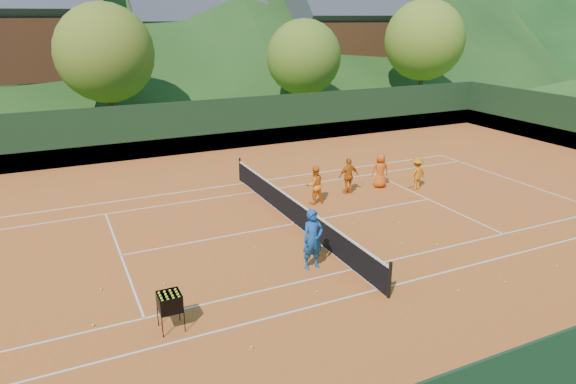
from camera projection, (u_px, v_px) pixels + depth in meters
name	position (u px, v px, depth m)	size (l,w,h in m)	color
ground	(295.00, 224.00, 19.51)	(400.00, 400.00, 0.00)	#2A5019
clay_court	(295.00, 224.00, 19.51)	(40.00, 24.00, 0.02)	#BD561E
coach	(313.00, 239.00, 15.78)	(0.71, 0.46, 1.94)	#164A94
student_a	(315.00, 185.00, 21.36)	(0.79, 0.61, 1.62)	orange
student_b	(349.00, 176.00, 22.53)	(0.95, 0.40, 1.63)	orange
student_c	(380.00, 170.00, 23.39)	(0.78, 0.51, 1.60)	#DF5513
student_d	(417.00, 174.00, 23.11)	(0.97, 0.56, 1.50)	orange
tennis_ball_0	(402.00, 243.00, 17.75)	(0.07, 0.07, 0.07)	#C1DD24
tennis_ball_1	(458.00, 290.00, 14.69)	(0.07, 0.07, 0.07)	#C1DD24
tennis_ball_3	(255.00, 248.00, 17.37)	(0.07, 0.07, 0.07)	#C1DD24
tennis_ball_4	(400.00, 223.00, 19.51)	(0.07, 0.07, 0.07)	#C1DD24
tennis_ball_6	(177.00, 311.00, 13.68)	(0.07, 0.07, 0.07)	#C1DD24
tennis_ball_8	(557.00, 266.00, 16.12)	(0.07, 0.07, 0.07)	#C1DD24
tennis_ball_9	(317.00, 291.00, 14.64)	(0.07, 0.07, 0.07)	#C1DD24
tennis_ball_10	(505.00, 282.00, 15.15)	(0.07, 0.07, 0.07)	#C1DD24
tennis_ball_11	(93.00, 325.00, 13.05)	(0.07, 0.07, 0.07)	#C1DD24
tennis_ball_13	(252.00, 347.00, 12.18)	(0.07, 0.07, 0.07)	#C1DD24
tennis_ball_14	(437.00, 245.00, 17.63)	(0.07, 0.07, 0.07)	#C1DD24
tennis_ball_15	(165.00, 284.00, 15.07)	(0.07, 0.07, 0.07)	#C1DD24
tennis_ball_16	(101.00, 289.00, 14.77)	(0.07, 0.07, 0.07)	#C1DD24
tennis_ball_17	(352.00, 224.00, 19.38)	(0.07, 0.07, 0.07)	#C1DD24
court_lines	(295.00, 223.00, 19.50)	(23.83, 11.03, 0.00)	white
tennis_net	(295.00, 211.00, 19.34)	(0.10, 12.07, 1.10)	black
perimeter_fence	(295.00, 193.00, 19.10)	(40.40, 24.24, 3.00)	black
ball_hopper	(170.00, 303.00, 12.72)	(0.57, 0.57, 1.00)	black
chalet_left	(7.00, 41.00, 39.28)	(13.80, 9.93, 12.92)	beige
chalet_mid	(196.00, 43.00, 49.37)	(12.65, 8.82, 11.45)	beige
chalet_right	(343.00, 39.00, 51.51)	(11.50, 8.82, 11.91)	beige
tree_b	(105.00, 53.00, 33.30)	(6.40, 6.40, 8.40)	#432B1A
tree_c	(304.00, 57.00, 38.31)	(5.60, 5.60, 7.35)	#3D2718
tree_d	(424.00, 40.00, 43.68)	(6.80, 6.80, 8.93)	#3E2819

